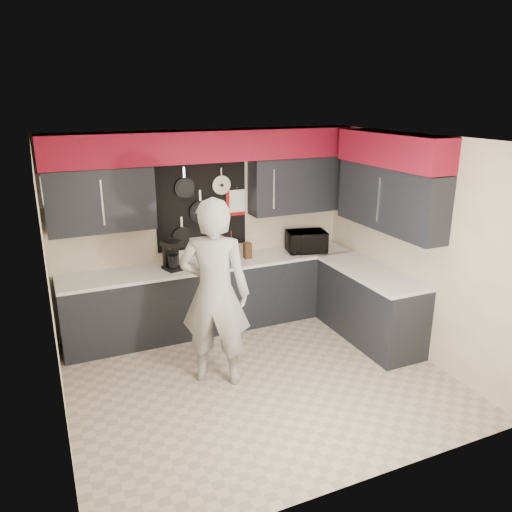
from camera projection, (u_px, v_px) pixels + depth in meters
name	position (u px, v px, depth m)	size (l,w,h in m)	color
ground	(259.00, 379.00, 5.53)	(4.00, 4.00, 0.00)	#BCA892
back_wall_assembly	(208.00, 177.00, 6.31)	(4.00, 0.36, 2.60)	beige
right_wall_assembly	(393.00, 189.00, 5.88)	(0.36, 3.50, 2.60)	beige
left_wall_assembly	(51.00, 294.00, 4.37)	(0.05, 3.50, 2.60)	beige
base_cabinets	(258.00, 298.00, 6.57)	(3.95, 2.20, 0.92)	black
microwave	(306.00, 242.00, 6.91)	(0.53, 0.36, 0.29)	black
knife_block	(248.00, 251.00, 6.65)	(0.10, 0.10, 0.21)	#361D11
utensil_crock	(222.00, 255.00, 6.56)	(0.12, 0.12, 0.16)	white
coffee_maker	(172.00, 254.00, 6.22)	(0.26, 0.30, 0.37)	black
person	(215.00, 293.00, 5.22)	(0.75, 0.49, 2.05)	#9E9E9C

